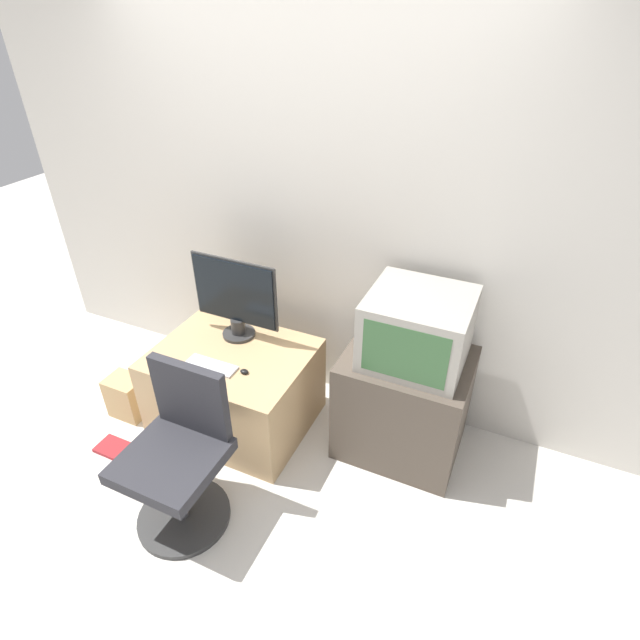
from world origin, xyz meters
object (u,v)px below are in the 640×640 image
at_px(keyboard, 211,366).
at_px(book, 113,448).
at_px(main_monitor, 235,298).
at_px(crt_tv, 417,329).
at_px(office_chair, 180,458).
at_px(cardboard_box_lower, 127,396).
at_px(mouse, 244,372).

distance_m(keyboard, book, 0.86).
distance_m(main_monitor, crt_tv, 1.12).
xyz_separation_m(main_monitor, crt_tv, (1.12, 0.06, 0.05)).
height_order(keyboard, office_chair, office_chair).
distance_m(crt_tv, cardboard_box_lower, 1.97).
distance_m(crt_tv, office_chair, 1.41).
height_order(mouse, cardboard_box_lower, mouse).
bearing_deg(office_chair, mouse, 85.75).
distance_m(mouse, crt_tv, 1.01).
relative_size(cardboard_box_lower, book, 1.42).
xyz_separation_m(crt_tv, book, (-1.63, -0.80, -0.87)).
relative_size(keyboard, crt_tv, 0.58).
bearing_deg(keyboard, crt_tv, 20.58).
height_order(main_monitor, cardboard_box_lower, main_monitor).
bearing_deg(crt_tv, keyboard, -159.42).
height_order(main_monitor, book, main_monitor).
bearing_deg(book, mouse, 28.95).
bearing_deg(keyboard, mouse, 7.73).
height_order(office_chair, cardboard_box_lower, office_chair).
distance_m(main_monitor, book, 1.21).
distance_m(mouse, office_chair, 0.59).
relative_size(main_monitor, book, 2.84).
xyz_separation_m(mouse, office_chair, (-0.04, -0.57, -0.15)).
relative_size(main_monitor, mouse, 11.22).
bearing_deg(book, office_chair, -12.51).
bearing_deg(cardboard_box_lower, keyboard, 7.27).
relative_size(keyboard, book, 1.55).
bearing_deg(mouse, office_chair, -94.25).
relative_size(crt_tv, office_chair, 0.60).
xyz_separation_m(main_monitor, book, (-0.52, -0.73, -0.82)).
height_order(main_monitor, office_chair, main_monitor).
xyz_separation_m(crt_tv, cardboard_box_lower, (-1.76, -0.49, -0.73)).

